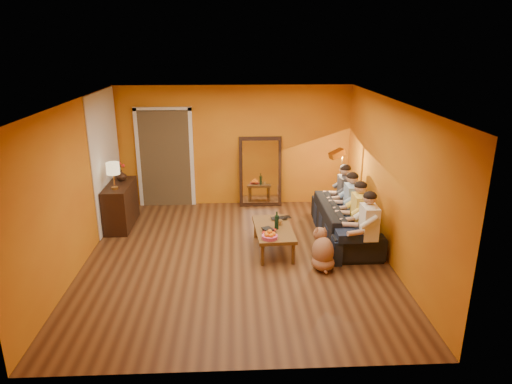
{
  "coord_description": "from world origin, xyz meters",
  "views": [
    {
      "loc": [
        -0.02,
        -6.92,
        3.47
      ],
      "look_at": [
        0.35,
        0.5,
        1.0
      ],
      "focal_mm": 32.0,
      "sensor_mm": 36.0,
      "label": 1
    }
  ],
  "objects_px": {
    "wine_bottle": "(277,220)",
    "person_mid_left": "(360,215)",
    "mirror_frame": "(260,172)",
    "sideboard": "(121,205)",
    "dog": "(323,249)",
    "person_mid_right": "(352,204)",
    "laptop": "(282,219)",
    "floor_lamp": "(341,186)",
    "tumbler": "(280,223)",
    "coffee_table": "(273,239)",
    "person_far_left": "(369,228)",
    "person_far_right": "(345,195)",
    "table_lamp": "(114,176)",
    "vase": "(121,175)",
    "sofa": "(345,221)"
  },
  "relations": [
    {
      "from": "person_mid_right",
      "to": "laptop",
      "type": "xyz_separation_m",
      "value": [
        -1.31,
        -0.23,
        -0.18
      ]
    },
    {
      "from": "table_lamp",
      "to": "vase",
      "type": "distance_m",
      "value": 0.57
    },
    {
      "from": "laptop",
      "to": "sofa",
      "type": "bearing_deg",
      "value": -5.3
    },
    {
      "from": "sofa",
      "to": "dog",
      "type": "distance_m",
      "value": 1.32
    },
    {
      "from": "table_lamp",
      "to": "coffee_table",
      "type": "relative_size",
      "value": 0.42
    },
    {
      "from": "table_lamp",
      "to": "person_far_right",
      "type": "height_order",
      "value": "table_lamp"
    },
    {
      "from": "dog",
      "to": "person_mid_left",
      "type": "height_order",
      "value": "person_mid_left"
    },
    {
      "from": "floor_lamp",
      "to": "dog",
      "type": "relative_size",
      "value": 2.15
    },
    {
      "from": "person_mid_left",
      "to": "laptop",
      "type": "bearing_deg",
      "value": 166.08
    },
    {
      "from": "wine_bottle",
      "to": "sofa",
      "type": "bearing_deg",
      "value": 21.82
    },
    {
      "from": "dog",
      "to": "coffee_table",
      "type": "bearing_deg",
      "value": 116.78
    },
    {
      "from": "mirror_frame",
      "to": "person_far_left",
      "type": "relative_size",
      "value": 1.25
    },
    {
      "from": "coffee_table",
      "to": "laptop",
      "type": "bearing_deg",
      "value": 59.75
    },
    {
      "from": "mirror_frame",
      "to": "table_lamp",
      "type": "bearing_deg",
      "value": -153.68
    },
    {
      "from": "dog",
      "to": "person_mid_right",
      "type": "relative_size",
      "value": 0.55
    },
    {
      "from": "floor_lamp",
      "to": "person_mid_right",
      "type": "relative_size",
      "value": 1.18
    },
    {
      "from": "dog",
      "to": "vase",
      "type": "bearing_deg",
      "value": 128.48
    },
    {
      "from": "mirror_frame",
      "to": "laptop",
      "type": "height_order",
      "value": "mirror_frame"
    },
    {
      "from": "vase",
      "to": "sofa",
      "type": "bearing_deg",
      "value": -13.78
    },
    {
      "from": "floor_lamp",
      "to": "vase",
      "type": "height_order",
      "value": "floor_lamp"
    },
    {
      "from": "person_mid_right",
      "to": "laptop",
      "type": "distance_m",
      "value": 1.34
    },
    {
      "from": "wine_bottle",
      "to": "person_mid_left",
      "type": "bearing_deg",
      "value": 2.98
    },
    {
      "from": "mirror_frame",
      "to": "dog",
      "type": "xyz_separation_m",
      "value": [
        0.82,
        -3.03,
        -0.43
      ]
    },
    {
      "from": "person_far_left",
      "to": "vase",
      "type": "bearing_deg",
      "value": 154.97
    },
    {
      "from": "person_mid_left",
      "to": "person_mid_right",
      "type": "xyz_separation_m",
      "value": [
        0.0,
        0.55,
        0.0
      ]
    },
    {
      "from": "mirror_frame",
      "to": "sideboard",
      "type": "distance_m",
      "value": 3.01
    },
    {
      "from": "person_far_left",
      "to": "vase",
      "type": "xyz_separation_m",
      "value": [
        -4.37,
        2.04,
        0.35
      ]
    },
    {
      "from": "wine_bottle",
      "to": "laptop",
      "type": "xyz_separation_m",
      "value": [
        0.13,
        0.4,
        -0.14
      ]
    },
    {
      "from": "sideboard",
      "to": "table_lamp",
      "type": "height_order",
      "value": "table_lamp"
    },
    {
      "from": "floor_lamp",
      "to": "wine_bottle",
      "type": "distance_m",
      "value": 1.99
    },
    {
      "from": "coffee_table",
      "to": "person_far_left",
      "type": "relative_size",
      "value": 1.0
    },
    {
      "from": "floor_lamp",
      "to": "tumbler",
      "type": "distance_m",
      "value": 1.83
    },
    {
      "from": "sideboard",
      "to": "sofa",
      "type": "xyz_separation_m",
      "value": [
        4.24,
        -0.79,
        -0.1
      ]
    },
    {
      "from": "coffee_table",
      "to": "tumbler",
      "type": "distance_m",
      "value": 0.31
    },
    {
      "from": "wine_bottle",
      "to": "laptop",
      "type": "height_order",
      "value": "wine_bottle"
    },
    {
      "from": "floor_lamp",
      "to": "person_mid_right",
      "type": "height_order",
      "value": "floor_lamp"
    },
    {
      "from": "sofa",
      "to": "floor_lamp",
      "type": "distance_m",
      "value": 0.96
    },
    {
      "from": "person_mid_right",
      "to": "tumbler",
      "type": "xyz_separation_m",
      "value": [
        -1.37,
        -0.46,
        -0.15
      ]
    },
    {
      "from": "person_mid_left",
      "to": "wine_bottle",
      "type": "height_order",
      "value": "person_mid_left"
    },
    {
      "from": "mirror_frame",
      "to": "wine_bottle",
      "type": "height_order",
      "value": "mirror_frame"
    },
    {
      "from": "table_lamp",
      "to": "floor_lamp",
      "type": "distance_m",
      "value": 4.37
    },
    {
      "from": "dog",
      "to": "person_far_left",
      "type": "height_order",
      "value": "person_far_left"
    },
    {
      "from": "person_far_left",
      "to": "person_mid_left",
      "type": "bearing_deg",
      "value": 90.0
    },
    {
      "from": "coffee_table",
      "to": "floor_lamp",
      "type": "bearing_deg",
      "value": 39.49
    },
    {
      "from": "person_far_right",
      "to": "wine_bottle",
      "type": "relative_size",
      "value": 3.94
    },
    {
      "from": "coffee_table",
      "to": "person_far_left",
      "type": "xyz_separation_m",
      "value": [
        1.49,
        -0.52,
        0.4
      ]
    },
    {
      "from": "person_far_right",
      "to": "tumbler",
      "type": "distance_m",
      "value": 1.71
    },
    {
      "from": "sofa",
      "to": "tumbler",
      "type": "height_order",
      "value": "sofa"
    },
    {
      "from": "mirror_frame",
      "to": "sofa",
      "type": "xyz_separation_m",
      "value": [
        1.45,
        -1.87,
        -0.44
      ]
    },
    {
      "from": "mirror_frame",
      "to": "person_mid_left",
      "type": "bearing_deg",
      "value": -55.75
    }
  ]
}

